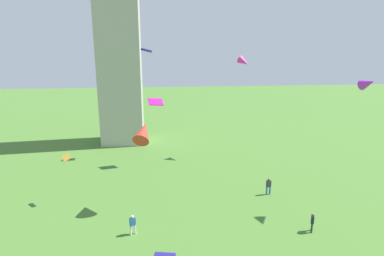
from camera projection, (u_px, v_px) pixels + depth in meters
The scene contains 9 objects.
person_0 at pixel (269, 185), 29.91m from camera, with size 0.51×0.34×1.68m.
person_1 at pixel (133, 224), 23.25m from camera, with size 0.48×0.40×1.61m.
person_2 at pixel (312, 221), 23.64m from camera, with size 0.40×0.47×1.56m.
kite_flying_0 at pixel (368, 83), 24.51m from camera, with size 1.08×1.54×1.20m.
kite_flying_1 at pixel (143, 132), 26.40m from camera, with size 2.00×2.73×2.30m.
kite_flying_2 at pixel (244, 62), 39.12m from camera, with size 1.83×1.95×1.50m.
kite_flying_3 at pixel (66, 158), 27.63m from camera, with size 1.00×1.01×0.60m.
kite_flying_4 at pixel (146, 50), 38.94m from camera, with size 1.49×1.08×0.61m.
kite_flying_5 at pixel (156, 102), 36.67m from camera, with size 1.90×1.48×0.87m.
Camera 1 is at (-5.23, -8.96, 13.39)m, focal length 28.80 mm.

